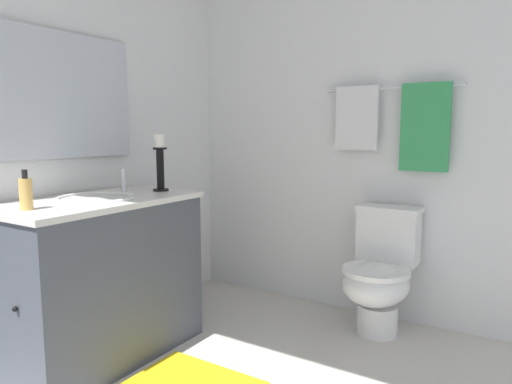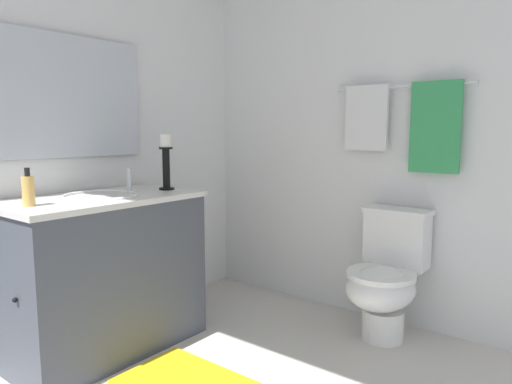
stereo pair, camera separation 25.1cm
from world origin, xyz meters
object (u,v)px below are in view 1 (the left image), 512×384
Objects in this scene: vanity_cabinet at (100,278)px; candle_holder_tall at (160,161)px; towel_near_vanity at (357,118)px; towel_center at (425,127)px; soap_bottle at (26,193)px; towel_bar at (392,88)px; sink_basin at (97,206)px; mirror at (57,95)px; toilet at (380,273)px.

candle_holder_tall is (0.06, 0.41, 0.60)m from vanity_cabinet.
towel_center is at bearing 0.00° from towel_near_vanity.
soap_bottle is 0.35× the size of towel_center.
vanity_cabinet is 0.73m from candle_holder_tall.
soap_bottle is at bearing -123.08° from towel_bar.
towel_center is (0.21, -0.02, -0.24)m from towel_bar.
towel_bar is 0.32m from towel_center.
towel_center reaches higher than sink_basin.
mirror is (-0.28, 0.00, 0.97)m from vanity_cabinet.
sink_basin is at bearing 90.00° from vanity_cabinet.
mirror is 1.29× the size of toilet.
vanity_cabinet is 2.03m from towel_center.
sink_basin is 0.47m from candle_holder_tall.
vanity_cabinet is 3.23× the size of candle_holder_tall.
towel_center is at bearing 51.94° from soap_bottle.
towel_near_vanity is (1.21, 1.29, -0.11)m from mirror.
soap_bottle is 0.45× the size of towel_near_vanity.
towel_bar is (1.11, 1.70, 0.53)m from soap_bottle.
towel_bar reaches higher than toilet.
towel_bar is 2.10× the size of towel_near_vanity.
towel_bar is at bearing 175.09° from towel_center.
candle_holder_tall is (0.34, 0.41, -0.37)m from mirror.
towel_center is at bearing 38.37° from mirror.
vanity_cabinet is 1.26× the size of towel_bar.
candle_holder_tall is 0.82× the size of towel_near_vanity.
vanity_cabinet reaches higher than toilet.
towel_center is at bearing 49.21° from toilet.
vanity_cabinet is 1.59m from toilet.
sink_basin is 1.85m from towel_bar.
candle_holder_tall is 0.39× the size of towel_bar.
toilet is 0.97m from towel_near_vanity.
sink_basin is 1.66m from toilet.
towel_near_vanity is at bearing 180.00° from towel_center.
sink_basin is at bearing -125.76° from towel_near_vanity.
toilet is at bearing 52.34° from soap_bottle.
soap_bottle is (0.03, -0.40, 0.50)m from vanity_cabinet.
vanity_cabinet is 2.65× the size of towel_near_vanity.
vanity_cabinet is at bearing -131.03° from towel_bar.
vanity_cabinet is at bearing -136.27° from towel_center.
towel_near_vanity is (0.90, 1.68, 0.35)m from soap_bottle.
towel_bar is at bearing 42.67° from mirror.
toilet is at bearing 31.29° from candle_holder_tall.
candle_holder_tall is at bearing 81.30° from vanity_cabinet.
soap_bottle is 1.94m from towel_near_vanity.
sink_basin is 0.54× the size of toilet.
towel_near_vanity is at bearing 54.24° from sink_basin.
sink_basin is 0.78× the size of towel_center.
soap_bottle is at bearing -92.54° from candle_holder_tall.
toilet is 1.45× the size of towel_center.
candle_holder_tall reaches higher than vanity_cabinet.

